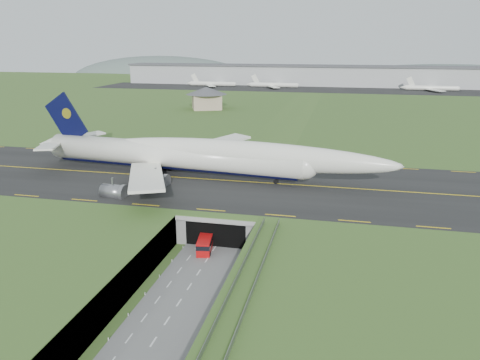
# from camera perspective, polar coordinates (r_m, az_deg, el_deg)

# --- Properties ---
(ground) EXTENTS (900.00, 900.00, 0.00)m
(ground) POSITION_cam_1_polar(r_m,az_deg,el_deg) (85.34, -4.45, -10.38)
(ground) COLOR #345220
(ground) RESTS_ON ground
(airfield_deck) EXTENTS (800.00, 800.00, 6.00)m
(airfield_deck) POSITION_cam_1_polar(r_m,az_deg,el_deg) (84.03, -4.49, -8.55)
(airfield_deck) COLOR gray
(airfield_deck) RESTS_ON ground
(trench_road) EXTENTS (12.00, 75.00, 0.20)m
(trench_road) POSITION_cam_1_polar(r_m,az_deg,el_deg) (79.00, -6.07, -12.69)
(trench_road) COLOR slate
(trench_road) RESTS_ON ground
(taxiway) EXTENTS (800.00, 44.00, 0.18)m
(taxiway) POSITION_cam_1_polar(r_m,az_deg,el_deg) (112.85, 0.36, -0.21)
(taxiway) COLOR black
(taxiway) RESTS_ON airfield_deck
(tunnel_portal) EXTENTS (17.00, 22.30, 6.00)m
(tunnel_portal) POSITION_cam_1_polar(r_m,az_deg,el_deg) (98.72, -1.66, -4.39)
(tunnel_portal) COLOR gray
(tunnel_portal) RESTS_ON ground
(guideway) EXTENTS (3.00, 53.00, 7.05)m
(guideway) POSITION_cam_1_polar(r_m,az_deg,el_deg) (64.08, 0.05, -14.67)
(guideway) COLOR #A8A8A3
(guideway) RESTS_ON ground
(jumbo_jet) EXTENTS (96.59, 61.50, 20.45)m
(jumbo_jet) POSITION_cam_1_polar(r_m,az_deg,el_deg) (116.28, -5.39, 2.98)
(jumbo_jet) COLOR white
(jumbo_jet) RESTS_ON ground
(shuttle_tram) EXTENTS (3.57, 7.06, 2.77)m
(shuttle_tram) POSITION_cam_1_polar(r_m,az_deg,el_deg) (90.10, -4.28, -7.78)
(shuttle_tram) COLOR #B70C0D
(shuttle_tram) RESTS_ON ground
(service_building) EXTENTS (26.46, 26.46, 11.08)m
(service_building) POSITION_cam_1_polar(r_m,az_deg,el_deg) (238.44, -4.10, 10.18)
(service_building) COLOR tan
(service_building) RESTS_ON ground
(cargo_terminal) EXTENTS (320.00, 67.00, 15.60)m
(cargo_terminal) POSITION_cam_1_polar(r_m,az_deg,el_deg) (373.58, 9.28, 12.49)
(cargo_terminal) COLOR #B2B2B2
(cargo_terminal) RESTS_ON ground
(distant_hills) EXTENTS (700.00, 91.00, 60.00)m
(distant_hills) POSITION_cam_1_polar(r_m,az_deg,el_deg) (506.14, 17.60, 10.90)
(distant_hills) COLOR slate
(distant_hills) RESTS_ON ground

